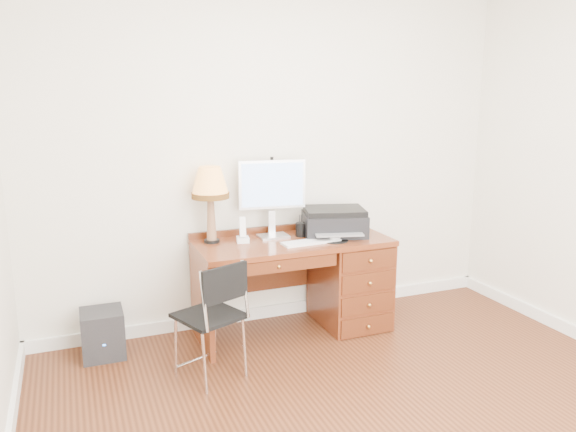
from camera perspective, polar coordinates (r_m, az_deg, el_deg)
name	(u,v)px	position (r m, az deg, el deg)	size (l,w,h in m)	color
ground	(384,424)	(3.49, 9.75, -20.13)	(4.00, 4.00, 0.00)	#3F1D0E
room_shell	(336,367)	(3.94, 4.85, -15.08)	(4.00, 4.00, 4.00)	silver
desk	(330,276)	(4.57, 4.24, -6.15)	(1.50, 0.67, 0.75)	maroon
monitor	(272,189)	(4.38, -1.67, 2.78)	(0.53, 0.20, 0.61)	silver
keyboard	(311,242)	(4.26, 2.35, -2.64)	(0.46, 0.13, 0.02)	white
mouse_pad	(335,239)	(4.33, 4.80, -2.38)	(0.20, 0.20, 0.04)	black
printer	(334,222)	(4.50, 4.73, -0.57)	(0.57, 0.49, 0.22)	black
leg_lamp	(210,187)	(4.23, -7.91, 2.91)	(0.28, 0.28, 0.58)	black
phone	(243,235)	(4.28, -4.62, -1.92)	(0.11, 0.11, 0.20)	white
pen_cup	(301,230)	(4.44, 1.34, -1.38)	(0.09, 0.09, 0.11)	black
chair	(211,310)	(3.71, -7.82, -9.44)	(0.50, 0.51, 0.81)	black
equipment_box	(103,333)	(4.33, -18.30, -11.26)	(0.29, 0.29, 0.34)	black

